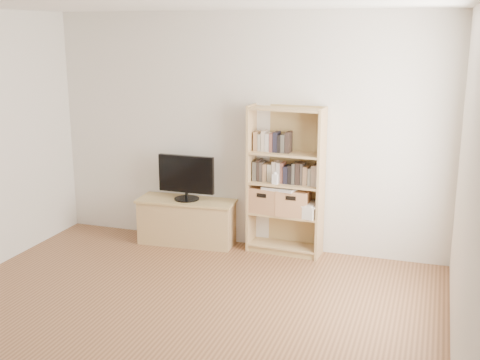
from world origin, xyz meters
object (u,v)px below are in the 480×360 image
at_px(tv_stand, 187,222).
at_px(basket_right, 294,202).
at_px(laptop, 281,188).
at_px(bookshelf, 285,181).
at_px(television, 186,178).
at_px(basket_left, 266,199).
at_px(baby_monitor, 275,179).

xyz_separation_m(tv_stand, basket_right, (1.24, 0.05, 0.34)).
height_order(basket_right, laptop, laptop).
bearing_deg(bookshelf, television, -173.99).
bearing_deg(basket_left, tv_stand, -170.01).
distance_m(television, basket_left, 0.94).
height_order(tv_stand, basket_right, basket_right).
relative_size(television, laptop, 1.84).
bearing_deg(television, tv_stand, -179.68).
distance_m(basket_left, basket_right, 0.32).
distance_m(tv_stand, baby_monitor, 1.20).
height_order(television, basket_right, television).
relative_size(baby_monitor, basket_left, 0.33).
height_order(television, baby_monitor, television).
relative_size(baby_monitor, basket_right, 0.33).
bearing_deg(basket_right, basket_left, 177.19).
relative_size(tv_stand, basket_right, 3.17).
height_order(tv_stand, television, television).
bearing_deg(baby_monitor, basket_left, 150.88).
relative_size(basket_left, basket_right, 0.98).
height_order(basket_left, basket_right, basket_right).
bearing_deg(bookshelf, basket_left, -178.81).
distance_m(television, basket_right, 1.25).
height_order(television, laptop, television).
distance_m(tv_stand, television, 0.53).
xyz_separation_m(bookshelf, television, (-1.14, -0.06, -0.04)).
xyz_separation_m(tv_stand, basket_left, (0.92, 0.07, 0.34)).
relative_size(television, baby_monitor, 5.94).
bearing_deg(basket_right, bookshelf, 174.59).
bearing_deg(bookshelf, baby_monitor, -135.00).
bearing_deg(television, laptop, 2.31).
relative_size(television, basket_left, 1.97).
distance_m(bookshelf, television, 1.14).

